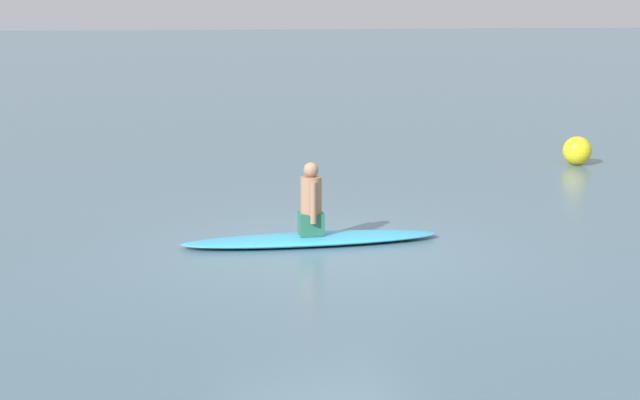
# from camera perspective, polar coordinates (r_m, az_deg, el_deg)

# --- Properties ---
(ground_plane) EXTENTS (400.00, 400.00, 0.00)m
(ground_plane) POSITION_cam_1_polar(r_m,az_deg,el_deg) (11.03, 0.35, -3.15)
(ground_plane) COLOR slate
(surfboard) EXTENTS (3.35, 1.22, 0.11)m
(surfboard) POSITION_cam_1_polar(r_m,az_deg,el_deg) (11.29, -0.57, -2.50)
(surfboard) COLOR #339EC6
(surfboard) RESTS_ON ground
(person_paddler) EXTENTS (0.34, 0.41, 0.92)m
(person_paddler) POSITION_cam_1_polar(r_m,az_deg,el_deg) (11.19, -0.57, -0.15)
(person_paddler) COLOR #26664C
(person_paddler) RESTS_ON surfboard
(buoy_marker) EXTENTS (0.56, 0.56, 0.56)m
(buoy_marker) POSITION_cam_1_polar(r_m,az_deg,el_deg) (17.99, 16.11, 3.05)
(buoy_marker) COLOR yellow
(buoy_marker) RESTS_ON ground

